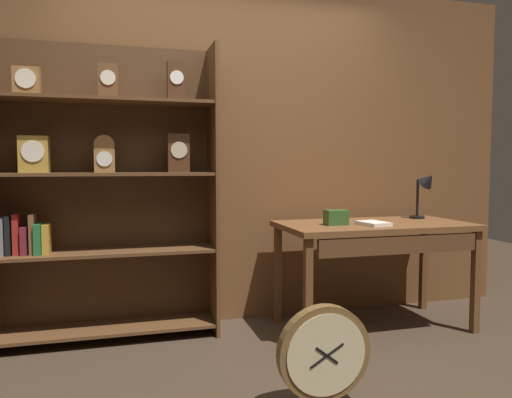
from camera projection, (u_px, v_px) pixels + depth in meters
The scene contains 7 objects.
back_wood_panel at pixel (228, 152), 3.70m from camera, with size 4.80×0.05×2.60m, color brown.
bookshelf at pixel (102, 192), 3.28m from camera, with size 1.47×0.35×2.03m.
workbench at pixel (376, 235), 3.51m from camera, with size 1.38×0.71×0.78m.
desk_lamp at pixel (426, 186), 3.78m from camera, with size 0.20×0.20×0.39m.
toolbox_small at pixel (336, 217), 3.40m from camera, with size 0.16×0.10×0.11m, color #2D5123.
open_repair_manual at pixel (373, 223), 3.38m from camera, with size 0.16×0.22×0.03m, color silver.
round_clock_large at pixel (324, 356), 2.36m from camera, with size 0.48×0.11×0.52m.
Camera 1 is at (-0.80, -2.25, 1.19)m, focal length 33.90 mm.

